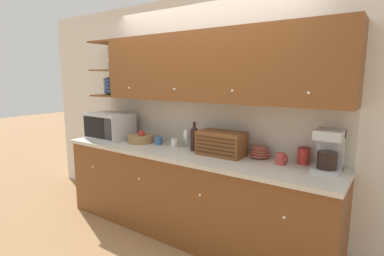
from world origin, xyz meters
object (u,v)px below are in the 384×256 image
at_px(wine_bottle, 194,138).
at_px(storage_canister, 303,156).
at_px(bowl_stack_on_counter, 260,152).
at_px(microwave, 110,126).
at_px(mug_patterned_third, 159,141).
at_px(mug, 175,142).
at_px(wine_glass, 186,135).
at_px(coffee_maker, 329,150).
at_px(bread_box, 221,143).
at_px(mug_blue_second, 281,159).
at_px(fruit_basket, 141,138).

bearing_deg(wine_bottle, storage_canister, 7.73).
bearing_deg(bowl_stack_on_counter, microwave, -174.04).
height_order(mug_patterned_third, mug, mug_patterned_third).
xyz_separation_m(wine_glass, bowl_stack_on_counter, (0.81, 0.11, -0.10)).
height_order(bowl_stack_on_counter, coffee_maker, coffee_maker).
bearing_deg(storage_canister, wine_glass, -173.72).
distance_m(wine_glass, bread_box, 0.45).
bearing_deg(mug, mug_blue_second, -0.38).
bearing_deg(coffee_maker, mug_blue_second, -174.59).
relative_size(mug, storage_canister, 0.61).
relative_size(microwave, bread_box, 1.17).
relative_size(microwave, coffee_maker, 1.57).
height_order(microwave, bowl_stack_on_counter, microwave).
distance_m(bread_box, mug_blue_second, 0.61).
bearing_deg(mug, wine_bottle, -6.77).
height_order(bread_box, storage_canister, bread_box).
height_order(wine_glass, wine_bottle, wine_bottle).
xyz_separation_m(wine_glass, mug_blue_second, (1.05, 0.01, -0.10)).
xyz_separation_m(microwave, wine_glass, (1.15, 0.09, -0.01)).
relative_size(mug_patterned_third, bread_box, 0.20).
distance_m(wine_glass, mug_blue_second, 1.06).
relative_size(wine_bottle, storage_canister, 2.04).
bearing_deg(wine_glass, mug, 173.91).
bearing_deg(mug_blue_second, microwave, -177.31).
bearing_deg(bread_box, wine_bottle, 178.96).
bearing_deg(wine_bottle, fruit_basket, -177.32).
relative_size(fruit_basket, mug, 3.29).
height_order(mug_patterned_third, coffee_maker, coffee_maker).
xyz_separation_m(fruit_basket, mug, (0.47, 0.07, -0.00)).
height_order(microwave, wine_bottle, microwave).
xyz_separation_m(fruit_basket, mug_blue_second, (1.70, 0.06, 0.00)).
bearing_deg(microwave, bowl_stack_on_counter, 5.96).
bearing_deg(wine_glass, coffee_maker, 1.89).
xyz_separation_m(fruit_basket, bread_box, (1.10, 0.03, 0.07)).
xyz_separation_m(microwave, coffee_maker, (2.59, 0.14, 0.02)).
bearing_deg(mug_patterned_third, bread_box, -0.34).
bearing_deg(coffee_maker, storage_canister, 158.77).
bearing_deg(bread_box, microwave, -177.46).
distance_m(microwave, wine_glass, 1.16).
relative_size(mug_blue_second, coffee_maker, 0.29).
distance_m(wine_glass, storage_canister, 1.23).
bearing_deg(coffee_maker, fruit_basket, -177.28).
distance_m(mug_patterned_third, storage_canister, 1.61).
distance_m(bowl_stack_on_counter, coffee_maker, 0.64).
relative_size(fruit_basket, wine_bottle, 0.98).
height_order(mug, storage_canister, storage_canister).
relative_size(microwave, mug, 5.93).
relative_size(mug, bread_box, 0.20).
xyz_separation_m(mug, bread_box, (0.63, -0.04, 0.07)).
distance_m(fruit_basket, mug_patterned_third, 0.26).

